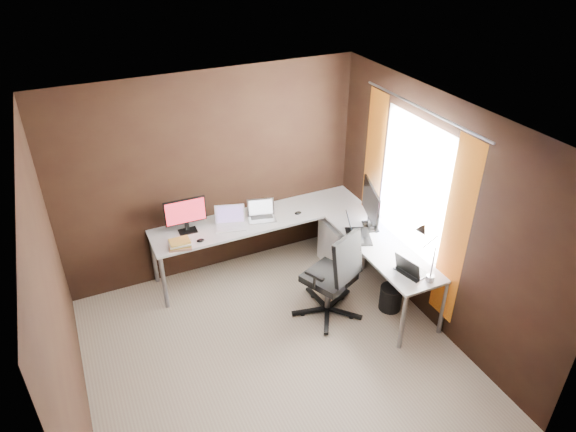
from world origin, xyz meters
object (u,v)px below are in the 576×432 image
at_px(laptop_black_small, 410,269).
at_px(desk_lamp, 426,247).
at_px(monitor_left, 185,213).
at_px(laptop_white, 230,222).
at_px(laptop_silver, 262,214).
at_px(office_chair, 331,290).
at_px(book_stack, 180,244).
at_px(drawer_pedestal, 341,243).
at_px(monitor_right, 371,205).
at_px(laptop_black_big, 356,233).
at_px(wastebasket, 390,298).

xyz_separation_m(laptop_black_small, desk_lamp, (0.04, -0.12, 0.35)).
relative_size(monitor_left, laptop_black_small, 1.35).
xyz_separation_m(laptop_white, laptop_silver, (0.40, 0.01, -0.00)).
bearing_deg(laptop_white, office_chair, -39.44).
relative_size(monitor_left, book_stack, 1.67).
height_order(drawer_pedestal, book_stack, book_stack).
bearing_deg(laptop_black_small, monitor_left, 33.69).
bearing_deg(office_chair, monitor_right, 5.58).
relative_size(laptop_black_small, book_stack, 1.23).
distance_m(monitor_right, laptop_black_big, 0.37).
relative_size(drawer_pedestal, office_chair, 0.54).
bearing_deg(laptop_black_small, monitor_right, -19.32).
xyz_separation_m(monitor_right, office_chair, (-0.71, -0.40, -0.71)).
relative_size(laptop_black_small, wastebasket, 1.22).
bearing_deg(desk_lamp, book_stack, 145.12).
distance_m(monitor_left, monitor_right, 2.12).
height_order(laptop_silver, laptop_black_big, laptop_black_big).
bearing_deg(monitor_left, book_stack, -118.25).
height_order(laptop_black_small, office_chair, office_chair).
bearing_deg(laptop_black_small, book_stack, 40.94).
xyz_separation_m(laptop_silver, wastebasket, (1.01, -1.35, -0.63)).
relative_size(laptop_white, wastebasket, 1.40).
bearing_deg(book_stack, laptop_white, 15.79).
relative_size(laptop_white, office_chair, 0.37).
distance_m(drawer_pedestal, desk_lamp, 1.66).
distance_m(drawer_pedestal, laptop_black_small, 1.40).
xyz_separation_m(monitor_left, monitor_right, (1.96, -0.82, 0.07)).
relative_size(monitor_right, laptop_silver, 1.68).
distance_m(laptop_black_small, office_chair, 0.92).
relative_size(monitor_left, laptop_white, 1.18).
height_order(monitor_right, desk_lamp, desk_lamp).
relative_size(laptop_white, desk_lamp, 0.65).
xyz_separation_m(laptop_black_small, office_chair, (-0.61, 0.52, -0.45)).
height_order(laptop_black_big, wastebasket, laptop_black_big).
bearing_deg(wastebasket, monitor_right, 85.35).
height_order(monitor_left, monitor_right, monitor_right).
relative_size(monitor_right, desk_lamp, 1.00).
height_order(monitor_left, laptop_black_small, monitor_left).
relative_size(laptop_silver, laptop_black_big, 0.82).
bearing_deg(laptop_silver, book_stack, -155.30).
bearing_deg(laptop_silver, desk_lamp, -46.18).
xyz_separation_m(drawer_pedestal, laptop_black_small, (0.02, -1.31, 0.48)).
bearing_deg(laptop_white, monitor_right, -9.41).
bearing_deg(office_chair, laptop_white, 99.73).
distance_m(desk_lamp, wastebasket, 1.07).
relative_size(drawer_pedestal, monitor_right, 0.96).
relative_size(monitor_left, monitor_right, 0.76).
bearing_deg(office_chair, desk_lamp, -68.75).
relative_size(monitor_left, desk_lamp, 0.77).
bearing_deg(laptop_black_small, office_chair, 36.32).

